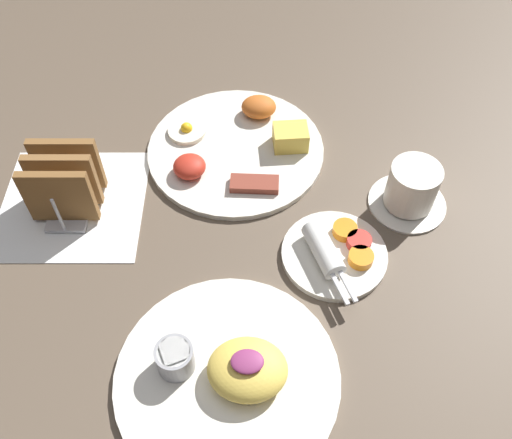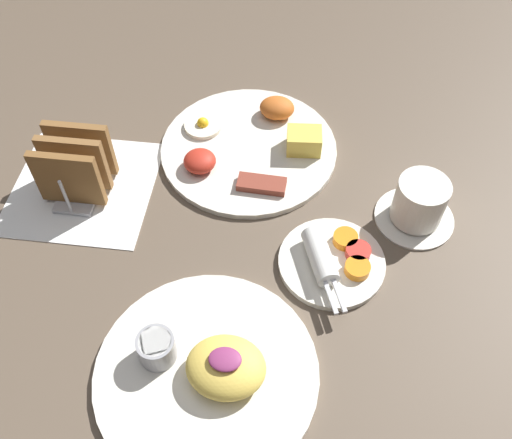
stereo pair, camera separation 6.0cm
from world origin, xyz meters
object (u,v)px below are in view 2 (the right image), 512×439
object	(u,v)px
plate_foreground	(208,369)
toast_rack	(75,166)
plate_condiments	(332,259)
coffee_cup	(419,204)
plate_breakfast	(251,145)

from	to	relation	value
plate_foreground	toast_rack	bearing A→B (deg)	131.73
plate_condiments	coffee_cup	distance (m)	0.16
plate_condiments	plate_foreground	distance (m)	0.24
plate_breakfast	plate_condiments	bearing A→B (deg)	-56.01
coffee_cup	plate_breakfast	bearing A→B (deg)	156.45
toast_rack	coffee_cup	bearing A→B (deg)	0.07
plate_foreground	toast_rack	xyz separation A→B (m)	(-0.25, 0.28, 0.04)
plate_breakfast	plate_foreground	distance (m)	0.40
plate_breakfast	plate_foreground	xyz separation A→B (m)	(-0.00, -0.40, 0.00)
plate_breakfast	plate_foreground	size ratio (longest dim) A/B	1.04
toast_rack	plate_condiments	bearing A→B (deg)	-13.70
plate_breakfast	coffee_cup	distance (m)	0.29
plate_breakfast	coffee_cup	world-z (taller)	coffee_cup
coffee_cup	plate_foreground	bearing A→B (deg)	-133.63
toast_rack	plate_foreground	bearing A→B (deg)	-48.27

